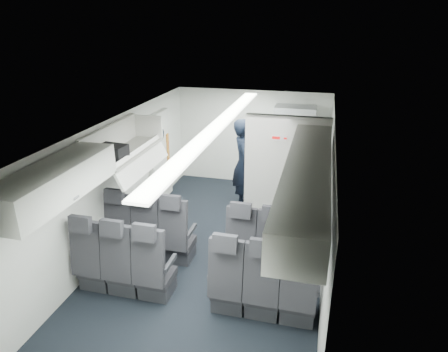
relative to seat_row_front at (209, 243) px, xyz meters
The scene contains 13 objects.
cabin_shell 0.90m from the seat_row_front, 90.00° to the left, with size 3.41×6.01×2.16m.
seat_row_front is the anchor object (origin of this frame).
seat_row_mid 0.90m from the seat_row_front, 90.00° to the right, with size 3.33×0.56×1.24m.
overhead_bin_left_rear 2.50m from the seat_row_front, 133.68° to the right, with size 0.53×1.80×0.40m.
overhead_bin_left_front_open 1.98m from the seat_row_front, 168.87° to the left, with size 0.64×1.70×0.72m.
overhead_bin_right_rear 2.50m from the seat_row_front, 46.32° to the right, with size 0.53×1.80×0.40m.
overhead_bin_right_front 2.04m from the seat_row_front, 11.46° to the left, with size 0.53×1.70×0.40m.
bulkhead_partition 1.79m from the seat_row_front, 53.69° to the left, with size 1.40×0.15×2.13m.
galley_unit 3.43m from the seat_row_front, 73.72° to the left, with size 0.85×0.52×1.90m.
boarding_door 2.71m from the seat_row_front, 128.16° to the left, with size 0.12×1.27×1.86m.
flight_attendant 2.32m from the seat_row_front, 88.31° to the left, with size 0.66×0.43×1.82m, color black.
carry_on_bag 1.98m from the seat_row_front, behind, with size 0.41×0.28×0.24m, color black.
papers 2.31m from the seat_row_front, 83.37° to the left, with size 0.21×0.02×0.15m, color white.
Camera 1 is at (1.51, -5.60, 3.62)m, focal length 32.00 mm.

